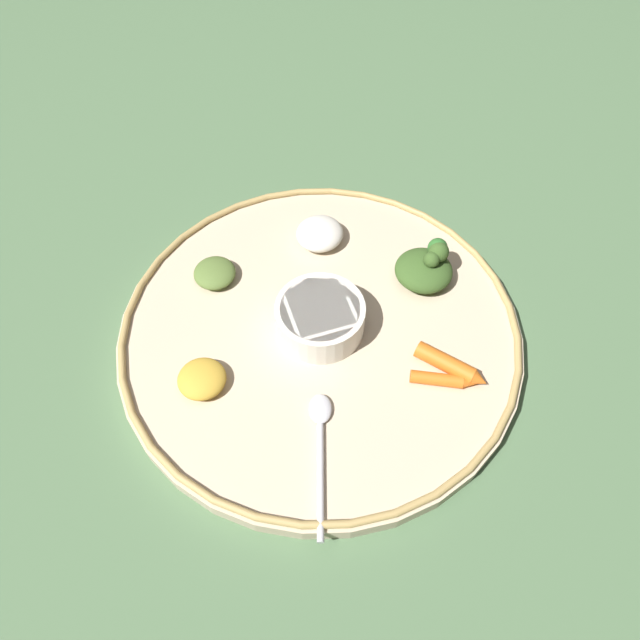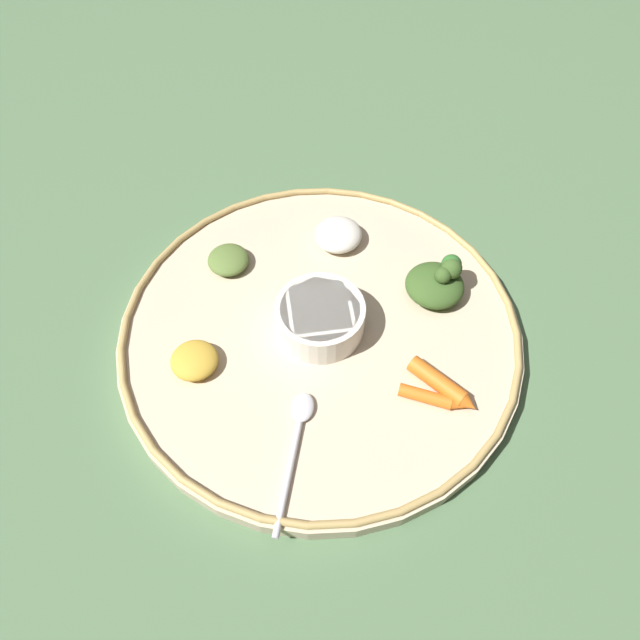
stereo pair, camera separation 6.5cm
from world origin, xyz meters
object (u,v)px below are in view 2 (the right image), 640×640
object	(u,v)px
center_bowl	(320,317)
carrot_near_spoon	(431,398)
spoon	(297,437)
carrot_outer	(442,384)
greens_pile	(437,282)

from	to	relation	value
center_bowl	carrot_near_spoon	bearing A→B (deg)	-24.82
spoon	carrot_outer	bearing A→B (deg)	34.50
center_bowl	greens_pile	distance (m)	0.15
greens_pile	carrot_near_spoon	bearing A→B (deg)	-84.27
greens_pile	spoon	bearing A→B (deg)	-116.68
carrot_near_spoon	carrot_outer	xyz separation A→B (m)	(0.01, 0.02, 0.00)
spoon	carrot_outer	xyz separation A→B (m)	(0.13, 0.09, 0.01)
center_bowl	spoon	distance (m)	0.14
center_bowl	spoon	bearing A→B (deg)	-85.73
spoon	carrot_outer	size ratio (longest dim) A/B	1.88
greens_pile	carrot_outer	xyz separation A→B (m)	(0.02, -0.13, -0.01)
greens_pile	center_bowl	bearing A→B (deg)	-145.63
spoon	carrot_near_spoon	size ratio (longest dim) A/B	2.12
spoon	greens_pile	size ratio (longest dim) A/B	2.13
center_bowl	greens_pile	size ratio (longest dim) A/B	1.42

